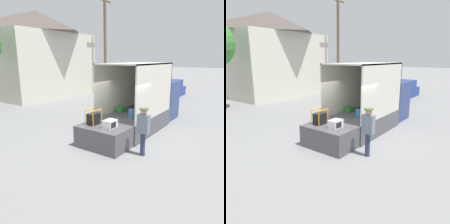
% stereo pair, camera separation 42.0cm
% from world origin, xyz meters
% --- Properties ---
extents(ground_plane, '(160.00, 160.00, 0.00)m').
position_xyz_m(ground_plane, '(0.00, 0.00, 0.00)').
color(ground_plane, gray).
extents(box_truck, '(5.69, 2.14, 3.31)m').
position_xyz_m(box_truck, '(3.27, 0.00, 0.97)').
color(box_truck, navy).
rests_on(box_truck, ground).
extents(tailgate_deck, '(1.37, 2.03, 0.88)m').
position_xyz_m(tailgate_deck, '(-0.69, 0.00, 0.44)').
color(tailgate_deck, '#4C4C51').
rests_on(tailgate_deck, ground).
extents(microwave, '(0.51, 0.40, 0.32)m').
position_xyz_m(microwave, '(-0.71, -0.33, 1.04)').
color(microwave, white).
rests_on(microwave, tailgate_deck).
extents(portable_generator, '(0.59, 0.45, 0.64)m').
position_xyz_m(portable_generator, '(-0.70, 0.50, 1.12)').
color(portable_generator, black).
rests_on(portable_generator, tailgate_deck).
extents(worker_person, '(0.33, 0.44, 1.82)m').
position_xyz_m(worker_person, '(-0.52, -1.67, 1.13)').
color(worker_person, navy).
rests_on(worker_person, ground).
extents(pickup_truck_blue, '(4.85, 1.94, 1.53)m').
position_xyz_m(pickup_truck_blue, '(12.14, 2.14, 0.62)').
color(pickup_truck_blue, navy).
rests_on(pickup_truck_blue, ground).
extents(house_backdrop, '(9.22, 7.06, 7.77)m').
position_xyz_m(house_backdrop, '(6.45, 13.07, 3.96)').
color(house_backdrop, beige).
rests_on(house_backdrop, ground).
extents(utility_pole, '(1.80, 0.28, 9.33)m').
position_xyz_m(utility_pole, '(10.56, 8.16, 4.83)').
color(utility_pole, brown).
rests_on(utility_pole, ground).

